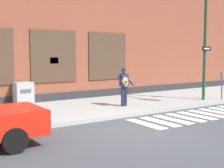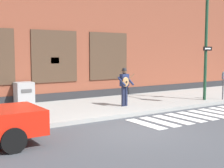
# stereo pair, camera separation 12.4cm
# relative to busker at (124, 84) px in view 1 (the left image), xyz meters

# --- Properties ---
(ground_plane) EXTENTS (160.00, 160.00, 0.00)m
(ground_plane) POSITION_rel_busker_xyz_m (-1.96, -3.40, -1.14)
(ground_plane) COLOR #424449
(sidewalk) EXTENTS (28.00, 4.71, 0.16)m
(sidewalk) POSITION_rel_busker_xyz_m (-1.96, 0.88, -1.06)
(sidewalk) COLOR #9E9E99
(sidewalk) RESTS_ON ground
(building_backdrop) EXTENTS (28.00, 4.06, 9.20)m
(building_backdrop) POSITION_rel_busker_xyz_m (-1.96, 5.23, 3.46)
(building_backdrop) COLOR brown
(building_backdrop) RESTS_ON ground
(crosswalk) EXTENTS (5.78, 1.90, 0.01)m
(crosswalk) POSITION_rel_busker_xyz_m (1.59, -2.78, -1.13)
(crosswalk) COLOR silver
(crosswalk) RESTS_ON ground
(busker) EXTENTS (0.72, 0.55, 1.71)m
(busker) POSITION_rel_busker_xyz_m (0.00, 0.00, 0.00)
(busker) COLOR #1E233D
(busker) RESTS_ON sidewalk
(parking_meter) EXTENTS (0.13, 0.11, 1.44)m
(parking_meter) POSITION_rel_busker_xyz_m (5.40, -1.14, -0.03)
(parking_meter) COLOR #47474C
(parking_meter) RESTS_ON sidewalk
(utility_box) EXTENTS (0.79, 0.72, 1.05)m
(utility_box) POSITION_rel_busker_xyz_m (-3.67, 2.78, -0.45)
(utility_box) COLOR #9E9E9E
(utility_box) RESTS_ON sidewalk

